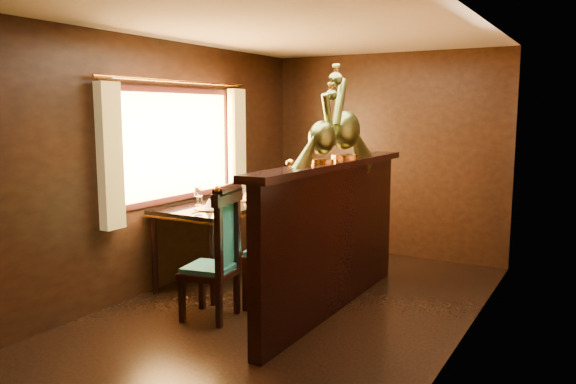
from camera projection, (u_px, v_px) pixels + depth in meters
name	position (u px, v px, depth m)	size (l,w,h in m)	color
ground	(286.00, 313.00, 5.02)	(5.00, 5.00, 0.00)	black
room_shell	(278.00, 136.00, 4.85)	(3.04, 5.04, 2.52)	black
partition	(333.00, 233.00, 5.02)	(0.26, 2.70, 1.36)	black
dining_table	(223.00, 211.00, 5.86)	(0.87, 1.42, 1.04)	black
chair_left	(221.00, 249.00, 4.79)	(0.50, 0.52, 1.20)	black
chair_right	(287.00, 230.00, 5.09)	(0.60, 0.62, 1.39)	black
peacock_left	(322.00, 123.00, 4.66)	(0.21, 0.57, 0.68)	#174534
peacock_right	(345.00, 113.00, 5.04)	(0.26, 0.71, 0.84)	#174534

